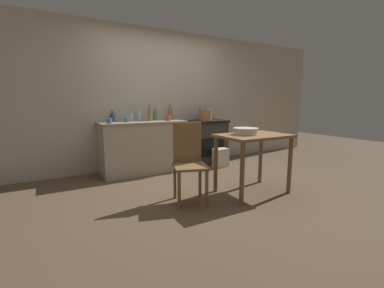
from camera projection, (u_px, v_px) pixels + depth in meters
name	position (u px, v px, depth m)	size (l,w,h in m)	color
ground_plane	(205.00, 187.00, 3.75)	(14.00, 14.00, 0.00)	brown
wall_back	(161.00, 99.00, 4.90)	(8.00, 0.07, 2.55)	beige
counter_cabinet	(143.00, 147.00, 4.51)	(1.47, 0.63, 0.89)	#B2A893
stove	(205.00, 141.00, 5.18)	(0.82, 0.58, 0.86)	#38332D
work_table	(253.00, 145.00, 3.43)	(0.93, 0.64, 0.80)	olive
chair	(189.00, 160.00, 3.18)	(0.50, 0.50, 0.97)	olive
flour_sack	(221.00, 158.00, 4.89)	(0.28, 0.19, 0.35)	beige
stock_pot	(205.00, 115.00, 5.10)	(0.27, 0.27, 0.24)	#B77A47
mixing_bowl_large	(246.00, 131.00, 3.40)	(0.33, 0.33, 0.09)	silver
bottle_far_left	(155.00, 115.00, 4.68)	(0.07, 0.07, 0.23)	#517F5B
bottle_left	(131.00, 117.00, 4.45)	(0.06, 0.06, 0.19)	silver
bottle_mid_left	(139.00, 116.00, 4.55)	(0.06, 0.06, 0.22)	silver
bottle_center_left	(170.00, 114.00, 4.85)	(0.08, 0.08, 0.29)	olive
bottle_center	(113.00, 117.00, 4.41)	(0.08, 0.08, 0.18)	#3D5675
bottle_center_right	(150.00, 114.00, 4.52)	(0.07, 0.07, 0.30)	olive
cup_mid_right	(126.00, 120.00, 4.24)	(0.07, 0.07, 0.08)	#4C6B99
cup_right	(109.00, 121.00, 3.99)	(0.08, 0.08, 0.08)	#4C6B99
cup_far_right	(168.00, 118.00, 4.56)	(0.08, 0.08, 0.09)	#B74C42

